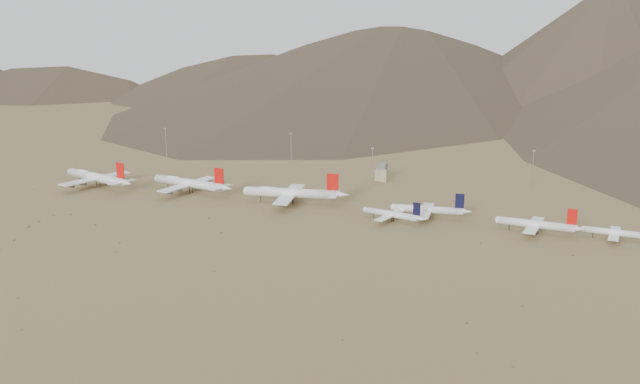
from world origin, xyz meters
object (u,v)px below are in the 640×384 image
at_px(control_tower, 382,173).
at_px(narrowbody_b, 430,210).
at_px(widebody_centre, 190,183).
at_px(widebody_west, 97,177).
at_px(narrowbody_a, 393,214).
at_px(widebody_east, 292,193).

bearing_deg(control_tower, narrowbody_b, -56.25).
bearing_deg(control_tower, widebody_centre, -141.12).
bearing_deg(widebody_centre, widebody_west, -162.97).
bearing_deg(narrowbody_b, narrowbody_a, -146.10).
xyz_separation_m(widebody_east, narrowbody_a, (68.74, -14.06, -2.54)).
distance_m(widebody_east, control_tower, 88.10).
xyz_separation_m(widebody_west, widebody_centre, (65.88, 10.50, -0.28)).
relative_size(widebody_east, control_tower, 5.46).
height_order(widebody_west, control_tower, widebody_west).
relative_size(widebody_centre, control_tower, 5.32).
distance_m(widebody_east, narrowbody_a, 70.21).
height_order(widebody_west, narrowbody_b, widebody_west).
distance_m(narrowbody_a, narrowbody_b, 22.62).
bearing_deg(widebody_west, narrowbody_b, 17.32).
bearing_deg(control_tower, widebody_east, -110.75).
relative_size(widebody_centre, narrowbody_b, 1.38).
xyz_separation_m(widebody_west, narrowbody_a, (206.88, -2.49, -2.58)).
bearing_deg(widebody_east, widebody_west, 172.57).
bearing_deg(widebody_centre, narrowbody_a, 2.72).
height_order(widebody_east, control_tower, widebody_east).
xyz_separation_m(widebody_east, narrowbody_b, (85.50, 1.13, -1.85)).
xyz_separation_m(narrowbody_a, narrowbody_b, (16.75, 15.19, 0.69)).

